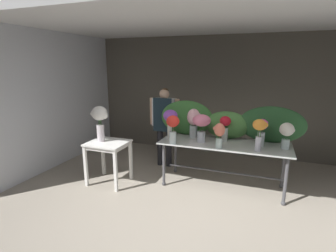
% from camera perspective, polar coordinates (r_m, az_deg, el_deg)
% --- Properties ---
extents(ground_plane, '(7.96, 7.96, 0.00)m').
position_cam_1_polar(ground_plane, '(4.98, 5.81, -11.65)').
color(ground_plane, '#9E9384').
extents(wall_back, '(5.95, 0.12, 2.74)m').
position_cam_1_polar(wall_back, '(6.33, 10.28, 6.47)').
color(wall_back, '#5B564C').
rests_on(wall_back, ground).
extents(wall_left, '(0.12, 3.74, 2.74)m').
position_cam_1_polar(wall_left, '(6.03, -22.47, 5.35)').
color(wall_left, silver).
rests_on(wall_left, ground).
extents(ceiling_slab, '(6.07, 3.74, 0.12)m').
position_cam_1_polar(ceiling_slab, '(4.58, 6.69, 22.02)').
color(ceiling_slab, silver).
rests_on(ceiling_slab, wall_back).
extents(display_table_glass, '(2.15, 0.83, 0.80)m').
position_cam_1_polar(display_table_glass, '(4.59, 12.01, -5.00)').
color(display_table_glass, '#BCC1BD').
rests_on(display_table_glass, ground).
extents(side_table_white, '(0.68, 0.61, 0.76)m').
position_cam_1_polar(side_table_white, '(4.78, -12.86, -4.65)').
color(side_table_white, white).
rests_on(side_table_white, ground).
extents(florist, '(0.64, 0.24, 1.62)m').
position_cam_1_polar(florist, '(5.36, -0.81, 1.61)').
color(florist, '#232328').
rests_on(florist, ground).
extents(foliage_backdrop, '(2.52, 0.31, 0.65)m').
position_cam_1_polar(foliage_backdrop, '(4.76, 12.95, 0.78)').
color(foliage_backdrop, '#387033').
rests_on(foliage_backdrop, display_table_glass).
extents(vase_ivory_ranunculus, '(0.23, 0.22, 0.42)m').
position_cam_1_polar(vase_ivory_ranunculus, '(4.47, 24.32, -1.39)').
color(vase_ivory_ranunculus, silver).
rests_on(vase_ivory_ranunculus, display_table_glass).
extents(vase_fuchsia_roses, '(0.20, 0.18, 0.45)m').
position_cam_1_polar(vase_fuchsia_roses, '(4.46, 19.56, -0.88)').
color(vase_fuchsia_roses, silver).
rests_on(vase_fuchsia_roses, display_table_glass).
extents(vase_sunset_peonies, '(0.22, 0.20, 0.49)m').
position_cam_1_polar(vase_sunset_peonies, '(4.19, 19.19, -0.80)').
color(vase_sunset_peonies, silver).
rests_on(vase_sunset_peonies, display_table_glass).
extents(vase_crimson_anemones, '(0.19, 0.19, 0.43)m').
position_cam_1_polar(vase_crimson_anemones, '(4.61, 12.26, -0.13)').
color(vase_crimson_anemones, silver).
rests_on(vase_crimson_anemones, display_table_glass).
extents(vase_scarlet_lilies, '(0.22, 0.22, 0.48)m').
position_cam_1_polar(vase_scarlet_lilies, '(4.35, 1.02, 0.02)').
color(vase_scarlet_lilies, silver).
rests_on(vase_scarlet_lilies, display_table_glass).
extents(vase_coral_carnations, '(0.19, 0.17, 0.40)m').
position_cam_1_polar(vase_coral_carnations, '(4.19, 11.06, -1.65)').
color(vase_coral_carnations, silver).
rests_on(vase_coral_carnations, display_table_glass).
extents(vase_blush_snapdragons, '(0.25, 0.23, 0.53)m').
position_cam_1_polar(vase_blush_snapdragons, '(4.71, 5.53, 1.12)').
color(vase_blush_snapdragons, silver).
rests_on(vase_blush_snapdragons, display_table_glass).
extents(vase_violet_dahlias, '(0.26, 0.26, 0.50)m').
position_cam_1_polar(vase_violet_dahlias, '(4.74, 0.54, 1.49)').
color(vase_violet_dahlias, silver).
rests_on(vase_violet_dahlias, display_table_glass).
extents(vase_rosy_freesia, '(0.31, 0.31, 0.48)m').
position_cam_1_polar(vase_rosy_freesia, '(4.46, 7.29, 0.44)').
color(vase_rosy_freesia, silver).
rests_on(vase_rosy_freesia, display_table_glass).
extents(vase_white_roses_tall, '(0.32, 0.28, 0.63)m').
position_cam_1_polar(vase_white_roses_tall, '(4.72, -14.55, 1.55)').
color(vase_white_roses_tall, silver).
rests_on(vase_white_roses_tall, side_table_white).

